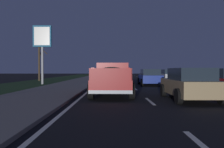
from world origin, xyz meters
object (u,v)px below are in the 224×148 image
sedan_red (224,81)px  pickup_truck (112,78)px  sedan_silver (169,75)px  gas_price_sign (42,41)px  bare_tree_far (39,60)px  sedan_tan (189,84)px  sedan_blue (150,77)px

sedan_red → pickup_truck: bearing=97.7°
pickup_truck → sedan_silver: bearing=-24.0°
sedan_silver → gas_price_sign: bearing=112.0°
pickup_truck → bare_tree_far: size_ratio=1.02×
sedan_tan → sedan_silver: 18.61m
sedan_tan → sedan_silver: size_ratio=0.99×
bare_tree_far → sedan_blue: bearing=-123.2°
sedan_tan → bare_tree_far: (19.54, 13.61, 2.02)m
gas_price_sign → bare_tree_far: bearing=20.3°
gas_price_sign → bare_tree_far: size_ratio=1.12×
sedan_tan → sedan_red: 4.35m
pickup_truck → bare_tree_far: bearing=29.6°
sedan_red → bare_tree_far: size_ratio=0.83×
sedan_red → sedan_blue: size_ratio=1.00×
sedan_red → sedan_blue: 8.42m
sedan_silver → pickup_truck: bearing=156.0°
sedan_tan → sedan_red: (2.99, -3.16, 0.00)m
pickup_truck → bare_tree_far: (17.48, 9.92, 1.83)m
sedan_silver → sedan_blue: size_ratio=1.00×
sedan_tan → gas_price_sign: size_ratio=0.73×
pickup_truck → sedan_red: bearing=-82.3°
bare_tree_far → gas_price_sign: bearing=-159.7°
pickup_truck → bare_tree_far: 20.18m
sedan_red → sedan_blue: same height
sedan_tan → bare_tree_far: size_ratio=0.82×
sedan_red → gas_price_sign: (9.41, 14.13, 3.70)m
sedan_red → gas_price_sign: bearing=56.3°
sedan_red → bare_tree_far: bearing=45.4°
pickup_truck → sedan_silver: pickup_truck is taller
sedan_blue → sedan_silver: bearing=-26.0°
sedan_red → gas_price_sign: size_ratio=0.74×
sedan_red → sedan_tan: bearing=133.4°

